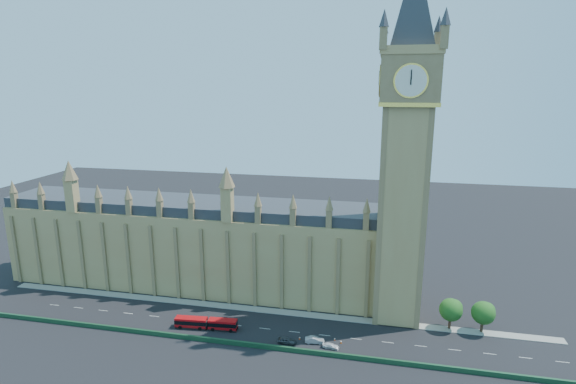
% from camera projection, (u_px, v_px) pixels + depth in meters
% --- Properties ---
extents(ground, '(400.00, 400.00, 0.00)m').
position_uv_depth(ground, '(250.00, 327.00, 120.01)').
color(ground, black).
rests_on(ground, ground).
extents(palace_westminster, '(120.00, 20.00, 28.00)m').
position_uv_depth(palace_westminster, '(194.00, 244.00, 142.67)').
color(palace_westminster, '#A78550').
rests_on(palace_westminster, ground).
extents(elizabeth_tower, '(20.59, 20.59, 105.00)m').
position_uv_depth(elizabeth_tower, '(407.00, 120.00, 112.98)').
color(elizabeth_tower, '#A78550').
rests_on(elizabeth_tower, ground).
extents(bridge_parapet, '(160.00, 0.60, 1.20)m').
position_uv_depth(bridge_parapet, '(240.00, 343.00, 111.31)').
color(bridge_parapet, '#1E4C2D').
rests_on(bridge_parapet, ground).
extents(kerb_north, '(160.00, 3.00, 0.16)m').
position_uv_depth(kerb_north, '(260.00, 310.00, 129.04)').
color(kerb_north, gray).
rests_on(kerb_north, ground).
extents(tree_east_near, '(6.00, 6.00, 8.50)m').
position_uv_depth(tree_east_near, '(452.00, 309.00, 117.90)').
color(tree_east_near, '#382619').
rests_on(tree_east_near, ground).
extents(tree_east_far, '(6.00, 6.00, 8.50)m').
position_uv_depth(tree_east_far, '(484.00, 312.00, 116.31)').
color(tree_east_far, '#382619').
rests_on(tree_east_far, ground).
extents(red_bus, '(16.81, 3.87, 2.83)m').
position_uv_depth(red_bus, '(206.00, 323.00, 118.99)').
color(red_bus, '#B80C10').
rests_on(red_bus, ground).
extents(car_grey, '(4.68, 1.92, 1.59)m').
position_uv_depth(car_grey, '(287.00, 340.00, 112.26)').
color(car_grey, '#3E4146').
rests_on(car_grey, ground).
extents(car_silver, '(4.98, 2.18, 1.59)m').
position_uv_depth(car_silver, '(315.00, 340.00, 112.45)').
color(car_silver, '#97999E').
rests_on(car_silver, ground).
extents(car_white, '(4.17, 1.90, 1.18)m').
position_uv_depth(car_white, '(331.00, 346.00, 110.22)').
color(car_white, silver).
rests_on(car_white, ground).
extents(cone_a, '(0.46, 0.46, 0.66)m').
position_uv_depth(cone_a, '(311.00, 338.00, 114.08)').
color(cone_a, black).
rests_on(cone_a, ground).
extents(cone_b, '(0.63, 0.63, 0.79)m').
position_uv_depth(cone_b, '(341.00, 342.00, 112.39)').
color(cone_b, black).
rests_on(cone_b, ground).
extents(cone_c, '(0.60, 0.60, 0.76)m').
position_uv_depth(cone_c, '(300.00, 338.00, 114.13)').
color(cone_c, black).
rests_on(cone_c, ground).
extents(cone_d, '(0.43, 0.43, 0.63)m').
position_uv_depth(cone_d, '(335.00, 339.00, 113.72)').
color(cone_d, black).
rests_on(cone_d, ground).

